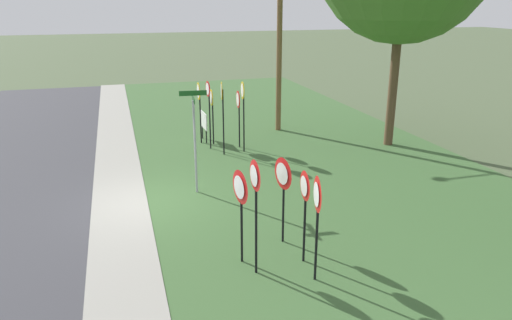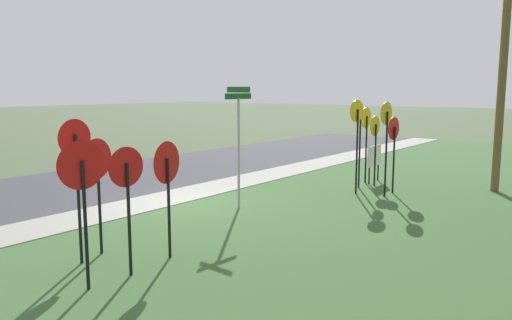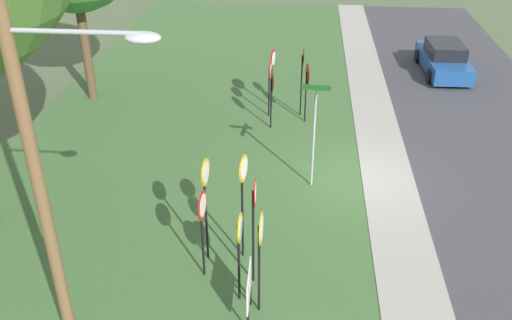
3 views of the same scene
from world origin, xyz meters
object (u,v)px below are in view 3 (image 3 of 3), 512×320
yield_sign_far_right (272,85)px  parked_sedan_distant (444,59)px  stop_sign_near_left (206,189)px  stop_sign_far_left (240,240)px  yield_sign_far_left (307,79)px  stop_sign_near_right (254,212)px  yield_sign_near_left (273,64)px  yield_sign_center (270,75)px  notice_board (249,288)px  yield_sign_near_right (303,66)px  stop_sign_center_tall (202,216)px  utility_pole (35,127)px  stop_sign_far_center (243,186)px  street_name_post (314,128)px  stop_sign_far_right (261,242)px

yield_sign_far_right → parked_sedan_distant: (6.53, -7.31, -1.03)m
stop_sign_near_left → stop_sign_far_left: stop_sign_near_left is taller
yield_sign_far_left → stop_sign_near_right: bearing=162.7°
yield_sign_near_left → yield_sign_far_right: yield_sign_near_left is taller
stop_sign_near_right → yield_sign_center: size_ratio=1.24×
notice_board → stop_sign_far_left: bearing=22.4°
yield_sign_near_right → parked_sedan_distant: bearing=-52.5°
yield_sign_far_right → stop_sign_center_tall: bearing=161.9°
yield_sign_far_left → yield_sign_far_right: bearing=107.2°
yield_sign_far_left → utility_pole: (-11.02, 4.50, 3.20)m
stop_sign_near_right → yield_sign_far_left: bearing=-10.4°
yield_sign_near_left → notice_board: (-11.32, -0.28, -0.93)m
stop_sign_near_right → stop_sign_far_center: 0.97m
yield_sign_near_right → street_name_post: 5.07m
stop_sign_far_left → parked_sedan_distant: stop_sign_far_left is taller
stop_sign_near_right → parked_sedan_distant: size_ratio=0.63×
yield_sign_near_left → utility_pole: utility_pole is taller
stop_sign_far_center → parked_sedan_distant: size_ratio=0.65×
yield_sign_far_left → street_name_post: street_name_post is taller
stop_sign_far_right → street_name_post: size_ratio=0.80×
yield_sign_near_right → utility_pole: bearing=156.6°
stop_sign_near_left → yield_sign_near_right: bearing=-8.9°
stop_sign_near_left → stop_sign_far_right: stop_sign_near_left is taller
stop_sign_far_right → notice_board: (-0.26, 0.21, -1.02)m
stop_sign_far_left → yield_sign_near_right: yield_sign_near_right is taller
stop_sign_far_center → stop_sign_center_tall: (-0.80, 0.83, -0.35)m
stop_sign_near_left → stop_sign_far_center: bearing=-75.0°
stop_sign_far_right → stop_sign_center_tall: (1.04, 1.40, -0.17)m
stop_sign_far_right → utility_pole: (-1.14, 3.68, 3.00)m
street_name_post → notice_board: 5.88m
stop_sign_far_left → notice_board: 1.02m
parked_sedan_distant → yield_sign_far_right: bearing=129.7°
stop_sign_near_right → utility_pole: bearing=117.3°
yield_sign_center → notice_board: bearing=-174.5°
stop_sign_far_left → utility_pole: utility_pole is taller
yield_sign_near_right → yield_sign_center: (-0.17, 1.19, -0.32)m
stop_sign_far_center → yield_sign_center: size_ratio=1.28×
stop_sign_center_tall → parked_sedan_distant: (14.73, -8.31, -1.07)m
stop_sign_far_left → parked_sedan_distant: bearing=-24.5°
street_name_post → utility_pole: utility_pole is taller
yield_sign_near_left → yield_sign_near_right: yield_sign_near_right is taller
notice_board → yield_sign_center: bearing=-0.2°
yield_sign_near_left → stop_sign_near_left: bearing=-174.3°
stop_sign_center_tall → notice_board: bearing=-134.0°
yield_sign_center → utility_pole: utility_pole is taller
parked_sedan_distant → yield_sign_near_right: bearing=128.3°
stop_sign_near_right → yield_sign_far_left: (8.95, -1.05, -0.28)m
stop_sign_near_right → yield_sign_far_left: 9.01m
yield_sign_near_left → yield_sign_far_left: yield_sign_near_left is taller
utility_pole → notice_board: size_ratio=7.20×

